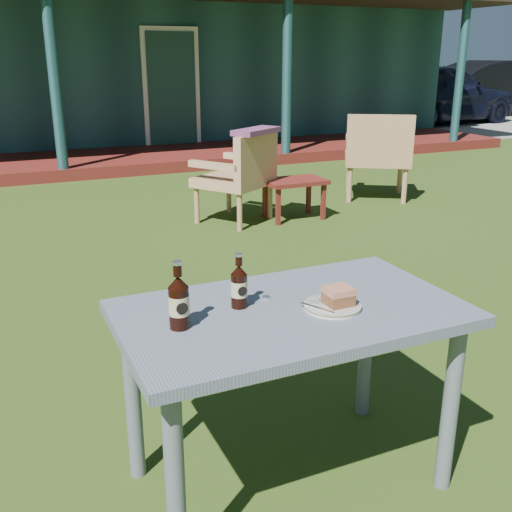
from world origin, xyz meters
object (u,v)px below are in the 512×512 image
car_near (436,93)px  cafe_table (291,334)px  cake_slice (338,296)px  armchair_left (241,173)px  cola_bottle_far (179,302)px  side_table (294,185)px  car_far (502,88)px  armchair_right (378,152)px  plate (332,306)px  cola_bottle_near (239,286)px

car_near → cafe_table: (-8.93, -9.79, -0.10)m
cake_slice → armchair_left: armchair_left is taller
cake_slice → cola_bottle_far: size_ratio=0.40×
side_table → armchair_left: bearing=168.8°
car_near → side_table: size_ratio=7.04×
car_far → armchair_right: size_ratio=4.55×
car_far → cake_slice: size_ratio=47.50×
car_far → plate: car_far is taller
cake_slice → cola_bottle_far: 0.56m
cola_bottle_far → side_table: size_ratio=0.38×
car_far → side_table: (-10.41, -7.56, -0.38)m
cake_slice → cola_bottle_far: (-0.55, 0.07, 0.05)m
car_near → car_far: size_ratio=0.97×
plate → cola_bottle_near: size_ratio=1.04×
car_near → cake_slice: 13.20m
car_far → cake_slice: car_far is taller
cafe_table → plate: size_ratio=5.88×
cafe_table → armchair_right: 4.93m
cafe_table → cola_bottle_far: (-0.40, 0.01, 0.19)m
cake_slice → armchair_left: 3.82m
car_far → cola_bottle_far: car_far is taller
cola_bottle_near → side_table: (2.00, 3.37, -0.46)m
plate → armchair_right: (2.96, 3.90, -0.19)m
car_far → side_table: bearing=131.8°
car_near → cola_bottle_far: bearing=127.3°
car_far → cafe_table: size_ratio=3.64×
cola_bottle_far → side_table: 4.14m
armchair_left → side_table: armchair_left is taller
cola_bottle_far → cake_slice: bearing=-7.6°
plate → side_table: (1.71, 3.52, -0.39)m
plate → cafe_table: bearing=155.4°
cola_bottle_near → armchair_right: 4.98m
cola_bottle_far → armchair_right: bearing=47.6°
side_table → cola_bottle_far: bearing=-123.1°
plate → side_table: bearing=64.0°
car_near → plate: (-8.80, -9.85, 0.01)m
cafe_table → cola_bottle_far: cola_bottle_far is taller
armchair_right → cola_bottle_far: bearing=-132.4°
cafe_table → car_far: bearing=42.0°
car_near → armchair_left: size_ratio=4.86×
car_near → cake_slice: size_ratio=45.94×
car_far → armchair_left: bearing=130.1°
cake_slice → armchair_right: 4.90m
cafe_table → cola_bottle_near: (-0.16, 0.08, 0.18)m
cola_bottle_far → armchair_right: size_ratio=0.24×
car_far → armchair_right: (-9.15, -7.17, -0.18)m
plate → armchair_left: size_ratio=0.23×
cafe_table → armchair_left: (1.31, 3.56, -0.13)m
car_far → cola_bottle_near: (-12.41, -10.93, 0.08)m
car_far → armchair_right: bearing=133.9°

